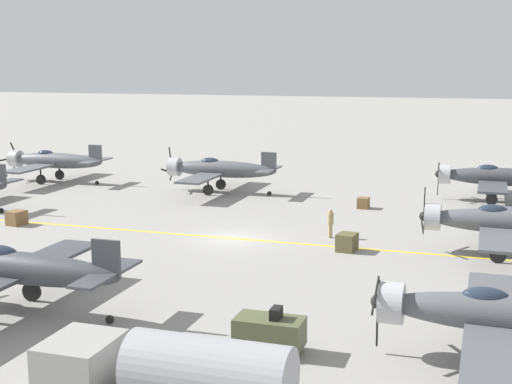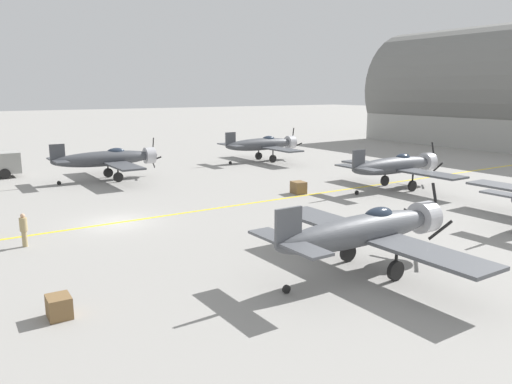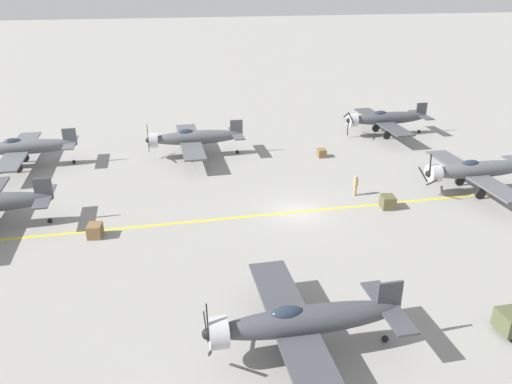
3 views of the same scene
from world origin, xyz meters
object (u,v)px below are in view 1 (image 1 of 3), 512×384
Objects in this scene: supply_crate_mid_lane at (347,242)px; airplane_mid_left at (16,268)px; airplane_near_center at (506,222)px; fuel_tanker at (167,380)px; airplane_far_right at (53,161)px; ground_crew_walking at (330,222)px; airplane_near_right at (497,177)px; tow_tractor at (270,332)px; supply_crate_by_tanker at (363,203)px; airplane_mid_right at (218,169)px; supply_crate_outboard at (17,218)px; airplane_near_left at (506,315)px.

airplane_mid_left is at bearing 141.63° from supply_crate_mid_lane.
fuel_tanker is (-23.62, 10.01, -0.50)m from airplane_near_center.
airplane_far_right is (14.62, 39.46, -0.00)m from airplane_near_center.
ground_crew_walking is at bearing -100.20° from airplane_far_right.
airplane_near_right reaches higher than tow_tractor.
supply_crate_by_tanker is at bearing 2.49° from tow_tractor.
airplane_mid_left is 9.62× the size of supply_crate_mid_lane.
airplane_mid_right is 1.00× the size of airplane_near_right.
airplane_mid_right reaches higher than airplane_mid_left.
airplane_near_center is 4.62× the size of tow_tractor.
fuel_tanker is at bearing -128.10° from airplane_far_right.
tow_tractor is 18.68m from ground_crew_walking.
supply_crate_by_tanker is (-3.24, -29.48, -1.60)m from airplane_far_right.
airplane_mid_left reaches higher than airplane_far_right.
airplane_mid_left is at bearing -143.46° from supply_crate_outboard.
airplane_mid_right is 21.23m from supply_crate_mid_lane.
airplane_mid_left is at bearing 86.23° from tow_tractor.
airplane_near_right is 9.62× the size of supply_crate_mid_lane.
tow_tractor is (-17.23, 8.73, -1.22)m from airplane_near_center.
tow_tractor is (6.39, -1.27, -0.72)m from fuel_tanker.
airplane_near_right is at bearing -13.75° from tow_tractor.
tow_tractor is at bearing -179.86° from supply_crate_mid_lane.
ground_crew_walking is at bearing -81.81° from supply_crate_outboard.
airplane_mid_right is 12.08× the size of supply_crate_by_tanker.
fuel_tanker is at bearing -114.67° from airplane_mid_left.
airplane_near_center reaches higher than supply_crate_outboard.
airplane_near_center is 25.65m from fuel_tanker.
supply_crate_outboard is (-15.92, 8.64, -1.52)m from airplane_mid_right.
airplane_near_center is at bearing -41.96° from airplane_mid_left.
supply_crate_outboard is at bearing 121.93° from airplane_near_right.
tow_tractor is at bearing 167.15° from airplane_near_right.
supply_crate_by_tanker is at bearing -58.85° from supply_crate_outboard.
supply_crate_by_tanker is (28.60, 1.25, -0.38)m from tow_tractor.
fuel_tanker is 8.05× the size of supply_crate_by_tanker.
supply_crate_outboard is at bearing 77.17° from airplane_near_center.
ground_crew_walking is at bearing 0.89° from fuel_tanker.
airplane_near_center reaches higher than airplane_near_right.
airplane_mid_right reaches higher than airplane_near_right.
airplane_near_right is 33.22m from airplane_near_left.
fuel_tanker is 6.55m from tow_tractor.
supply_crate_outboard is at bearing -139.79° from airplane_far_right.
airplane_mid_right is at bearing -76.97° from airplane_far_right.
airplane_near_left is (-30.34, -22.62, 0.00)m from airplane_mid_right.
airplane_mid_right is at bearing 39.66° from airplane_near_left.
airplane_near_center is at bearing -22.96° from fuel_tanker.
airplane_far_right is at bearing 94.56° from airplane_near_right.
airplane_mid_left is 29.82m from supply_crate_by_tanker.
airplane_mid_right is at bearing 98.15° from airplane_near_right.
tow_tractor is (-31.85, -30.73, -1.22)m from airplane_far_right.
airplane_far_right is at bearing 83.73° from supply_crate_by_tanker.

